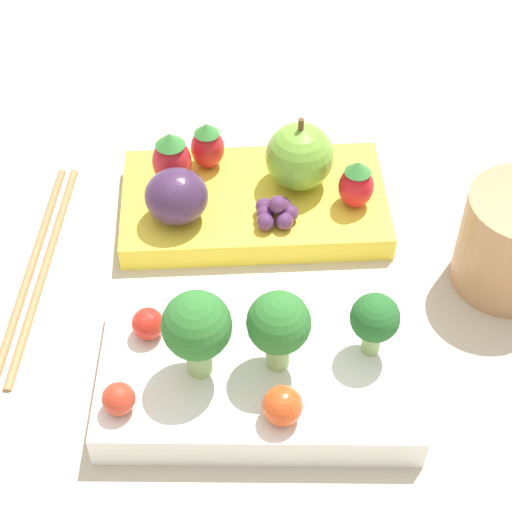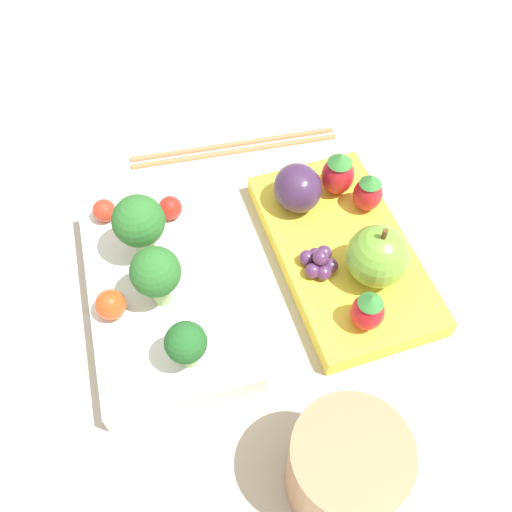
{
  "view_description": "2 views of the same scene",
  "coord_description": "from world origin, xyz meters",
  "px_view_note": "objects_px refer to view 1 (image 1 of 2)",
  "views": [
    {
      "loc": [
        0.03,
        0.39,
        0.46
      ],
      "look_at": [
        0.01,
        0.0,
        0.04
      ],
      "focal_mm": 60.0,
      "sensor_mm": 36.0,
      "label": 1
    },
    {
      "loc": [
        -0.24,
        0.08,
        0.42
      ],
      "look_at": [
        0.01,
        0.0,
        0.04
      ],
      "focal_mm": 40.0,
      "sensor_mm": 36.0,
      "label": 2
    }
  ],
  "objects_px": {
    "broccoli_floret_0": "(197,328)",
    "strawberry_0": "(207,145)",
    "apple": "(299,157)",
    "strawberry_1": "(172,159)",
    "broccoli_floret_1": "(375,320)",
    "strawberry_2": "(356,184)",
    "cherry_tomato_0": "(148,324)",
    "cherry_tomato_2": "(289,405)",
    "plum": "(177,196)",
    "chopsticks_pair": "(37,266)",
    "broccoli_floret_2": "(282,325)",
    "cherry_tomato_1": "(119,399)",
    "bento_box_fruit": "(254,203)",
    "grape_cluster": "(277,212)",
    "bento_box_savoury": "(258,372)"
  },
  "relations": [
    {
      "from": "strawberry_0",
      "to": "strawberry_2",
      "type": "height_order",
      "value": "same"
    },
    {
      "from": "cherry_tomato_0",
      "to": "strawberry_0",
      "type": "height_order",
      "value": "strawberry_0"
    },
    {
      "from": "broccoli_floret_1",
      "to": "strawberry_2",
      "type": "xyz_separation_m",
      "value": [
        -0.01,
        -0.14,
        -0.02
      ]
    },
    {
      "from": "bento_box_fruit",
      "to": "bento_box_savoury",
      "type": "bearing_deg",
      "value": 88.03
    },
    {
      "from": "broccoli_floret_1",
      "to": "plum",
      "type": "distance_m",
      "value": 0.18
    },
    {
      "from": "cherry_tomato_1",
      "to": "plum",
      "type": "distance_m",
      "value": 0.17
    },
    {
      "from": "cherry_tomato_1",
      "to": "cherry_tomato_2",
      "type": "relative_size",
      "value": 0.84
    },
    {
      "from": "apple",
      "to": "strawberry_0",
      "type": "height_order",
      "value": "apple"
    },
    {
      "from": "broccoli_floret_0",
      "to": "plum",
      "type": "relative_size",
      "value": 1.39
    },
    {
      "from": "bento_box_savoury",
      "to": "broccoli_floret_1",
      "type": "relative_size",
      "value": 4.37
    },
    {
      "from": "broccoli_floret_0",
      "to": "strawberry_0",
      "type": "bearing_deg",
      "value": -92.25
    },
    {
      "from": "broccoli_floret_0",
      "to": "broccoli_floret_1",
      "type": "relative_size",
      "value": 1.37
    },
    {
      "from": "strawberry_1",
      "to": "grape_cluster",
      "type": "xyz_separation_m",
      "value": [
        -0.08,
        0.05,
        -0.01
      ]
    },
    {
      "from": "strawberry_1",
      "to": "chopsticks_pair",
      "type": "xyz_separation_m",
      "value": [
        0.1,
        0.07,
        -0.04
      ]
    },
    {
      "from": "bento_box_savoury",
      "to": "broccoli_floret_2",
      "type": "height_order",
      "value": "broccoli_floret_2"
    },
    {
      "from": "cherry_tomato_0",
      "to": "cherry_tomato_2",
      "type": "bearing_deg",
      "value": 141.86
    },
    {
      "from": "broccoli_floret_1",
      "to": "cherry_tomato_2",
      "type": "relative_size",
      "value": 1.95
    },
    {
      "from": "cherry_tomato_0",
      "to": "cherry_tomato_1",
      "type": "relative_size",
      "value": 1.03
    },
    {
      "from": "broccoli_floret_1",
      "to": "cherry_tomato_1",
      "type": "xyz_separation_m",
      "value": [
        0.15,
        0.04,
        -0.02
      ]
    },
    {
      "from": "bento_box_fruit",
      "to": "cherry_tomato_2",
      "type": "distance_m",
      "value": 0.2
    },
    {
      "from": "broccoli_floret_1",
      "to": "chopsticks_pair",
      "type": "height_order",
      "value": "broccoli_floret_1"
    },
    {
      "from": "plum",
      "to": "bento_box_fruit",
      "type": "bearing_deg",
      "value": -158.65
    },
    {
      "from": "bento_box_fruit",
      "to": "cherry_tomato_2",
      "type": "height_order",
      "value": "cherry_tomato_2"
    },
    {
      "from": "broccoli_floret_2",
      "to": "plum",
      "type": "distance_m",
      "value": 0.15
    },
    {
      "from": "cherry_tomato_0",
      "to": "grape_cluster",
      "type": "bearing_deg",
      "value": -130.57
    },
    {
      "from": "broccoli_floret_2",
      "to": "cherry_tomato_1",
      "type": "height_order",
      "value": "broccoli_floret_2"
    },
    {
      "from": "apple",
      "to": "strawberry_1",
      "type": "distance_m",
      "value": 0.09
    },
    {
      "from": "bento_box_fruit",
      "to": "strawberry_2",
      "type": "relative_size",
      "value": 4.96
    },
    {
      "from": "apple",
      "to": "plum",
      "type": "xyz_separation_m",
      "value": [
        0.09,
        0.03,
        -0.0
      ]
    },
    {
      "from": "broccoli_floret_1",
      "to": "strawberry_0",
      "type": "relative_size",
      "value": 1.18
    },
    {
      "from": "bento_box_fruit",
      "to": "strawberry_2",
      "type": "height_order",
      "value": "strawberry_2"
    },
    {
      "from": "bento_box_savoury",
      "to": "chopsticks_pair",
      "type": "xyz_separation_m",
      "value": [
        0.15,
        -0.11,
        -0.01
      ]
    },
    {
      "from": "broccoli_floret_2",
      "to": "cherry_tomato_2",
      "type": "xyz_separation_m",
      "value": [
        -0.0,
        0.04,
        -0.03
      ]
    },
    {
      "from": "broccoli_floret_0",
      "to": "strawberry_0",
      "type": "relative_size",
      "value": 1.61
    },
    {
      "from": "broccoli_floret_0",
      "to": "plum",
      "type": "height_order",
      "value": "broccoli_floret_0"
    },
    {
      "from": "strawberry_2",
      "to": "bento_box_savoury",
      "type": "bearing_deg",
      "value": 61.01
    },
    {
      "from": "broccoli_floret_1",
      "to": "grape_cluster",
      "type": "distance_m",
      "value": 0.14
    },
    {
      "from": "bento_box_savoury",
      "to": "cherry_tomato_0",
      "type": "relative_size",
      "value": 9.87
    },
    {
      "from": "apple",
      "to": "grape_cluster",
      "type": "distance_m",
      "value": 0.05
    },
    {
      "from": "strawberry_2",
      "to": "strawberry_1",
      "type": "bearing_deg",
      "value": -13.41
    },
    {
      "from": "cherry_tomato_2",
      "to": "chopsticks_pair",
      "type": "height_order",
      "value": "cherry_tomato_2"
    },
    {
      "from": "chopsticks_pair",
      "to": "broccoli_floret_2",
      "type": "bearing_deg",
      "value": 146.72
    },
    {
      "from": "bento_box_savoury",
      "to": "cherry_tomato_1",
      "type": "height_order",
      "value": "cherry_tomato_1"
    },
    {
      "from": "broccoli_floret_1",
      "to": "grape_cluster",
      "type": "xyz_separation_m",
      "value": [
        0.05,
        -0.12,
        -0.03
      ]
    },
    {
      "from": "bento_box_fruit",
      "to": "cherry_tomato_2",
      "type": "bearing_deg",
      "value": 92.95
    },
    {
      "from": "apple",
      "to": "cherry_tomato_2",
      "type": "bearing_deg",
      "value": 83.49
    },
    {
      "from": "cherry_tomato_2",
      "to": "strawberry_0",
      "type": "bearing_deg",
      "value": -79.36
    },
    {
      "from": "cherry_tomato_2",
      "to": "plum",
      "type": "relative_size",
      "value": 0.52
    },
    {
      "from": "plum",
      "to": "grape_cluster",
      "type": "xyz_separation_m",
      "value": [
        -0.07,
        0.01,
        -0.01
      ]
    },
    {
      "from": "bento_box_savoury",
      "to": "broccoli_floret_1",
      "type": "xyz_separation_m",
      "value": [
        -0.07,
        -0.0,
        0.04
      ]
    }
  ]
}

